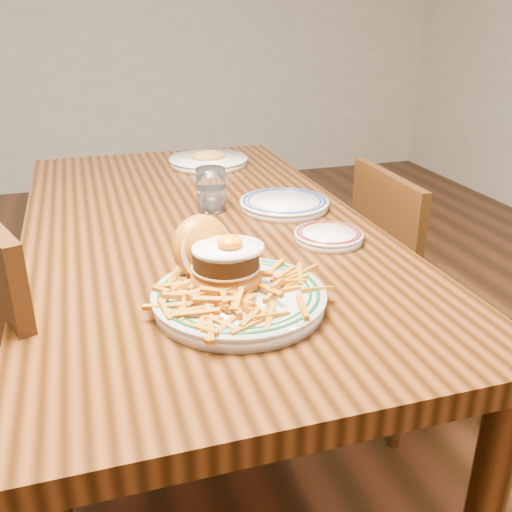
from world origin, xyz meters
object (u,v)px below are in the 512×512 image
object	(u,v)px
table	(199,254)
chair_right	(410,291)
main_plate	(233,283)
side_plate	(329,236)

from	to	relation	value
table	chair_right	distance (m)	0.70
table	main_plate	world-z (taller)	main_plate
chair_right	main_plate	world-z (taller)	main_plate
chair_right	main_plate	distance (m)	0.90
table	chair_right	size ratio (longest dim) A/B	1.94
table	main_plate	size ratio (longest dim) A/B	4.73
chair_right	side_plate	size ratio (longest dim) A/B	4.92
table	main_plate	xyz separation A→B (m)	(-0.03, -0.45, 0.13)
chair_right	side_plate	bearing A→B (deg)	31.67
chair_right	main_plate	size ratio (longest dim) A/B	2.44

